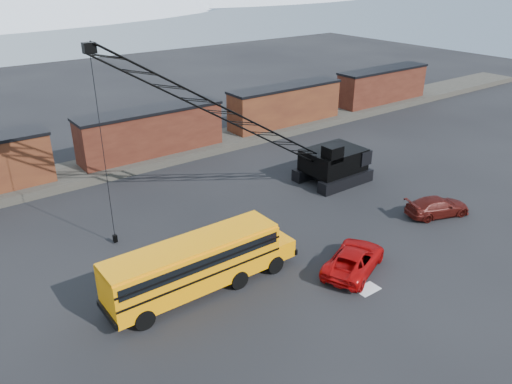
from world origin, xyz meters
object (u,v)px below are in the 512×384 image
(school_bus, at_px, (199,263))
(maroon_suv, at_px, (438,206))
(red_pickup, at_px, (354,259))
(crawler_crane, at_px, (238,120))

(school_bus, height_order, maroon_suv, school_bus)
(red_pickup, xyz_separation_m, crawler_crane, (-0.57, 11.12, 6.07))
(red_pickup, relative_size, maroon_suv, 1.12)
(red_pickup, distance_m, maroon_suv, 10.31)
(maroon_suv, distance_m, crawler_crane, 15.79)
(red_pickup, distance_m, crawler_crane, 12.68)
(crawler_crane, bearing_deg, school_bus, -136.92)
(school_bus, bearing_deg, maroon_suv, -7.39)
(school_bus, distance_m, crawler_crane, 11.88)
(school_bus, relative_size, crawler_crane, 0.53)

